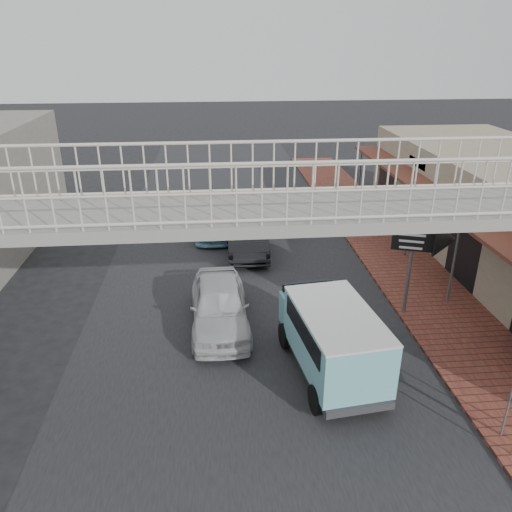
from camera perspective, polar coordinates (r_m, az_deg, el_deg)
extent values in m
plane|color=black|center=(15.54, -1.27, -8.44)|extent=(120.00, 120.00, 0.00)
cube|color=black|center=(15.54, -1.27, -8.43)|extent=(10.00, 60.00, 0.01)
cube|color=brown|center=(19.53, 17.50, -2.36)|extent=(3.00, 40.00, 0.10)
cube|color=brown|center=(19.88, 20.68, 6.50)|extent=(1.80, 18.00, 0.12)
cube|color=silver|center=(23.00, 18.04, 10.09)|extent=(0.08, 2.60, 0.90)
cube|color=#B21914|center=(17.41, 25.93, 4.70)|extent=(0.08, 2.20, 0.80)
cube|color=gray|center=(9.70, 0.09, 4.76)|extent=(14.00, 2.00, 0.24)
cube|color=beige|center=(10.42, -0.39, 9.94)|extent=(14.00, 0.08, 1.10)
cube|color=beige|center=(8.59, 0.66, 6.94)|extent=(14.00, 0.08, 1.10)
imported|color=silver|center=(15.41, -4.21, -5.62)|extent=(1.83, 4.38, 1.48)
imported|color=black|center=(20.88, -1.10, 2.63)|extent=(1.67, 4.63, 1.52)
imported|color=#7ECFDB|center=(25.11, 3.68, 5.92)|extent=(2.33, 4.57, 1.24)
imported|color=#75AECB|center=(23.10, -4.73, 4.48)|extent=(2.07, 4.81, 1.38)
cylinder|color=black|center=(14.61, 3.39, -9.07)|extent=(0.34, 0.76, 0.74)
cylinder|color=black|center=(15.08, 9.47, -8.25)|extent=(0.34, 0.76, 0.74)
cylinder|color=black|center=(12.43, 7.01, -15.97)|extent=(0.34, 0.76, 0.74)
cylinder|color=black|center=(12.98, 14.11, -14.63)|extent=(0.34, 0.76, 0.74)
cube|color=#78C5D0|center=(12.99, 9.09, -9.37)|extent=(2.20, 3.57, 1.42)
cube|color=#78C5D0|center=(14.67, 6.34, -6.15)|extent=(1.81, 1.15, 0.95)
cube|color=black|center=(12.79, 9.20, -7.91)|extent=(2.16, 2.94, 0.53)
cube|color=silver|center=(12.61, 9.30, -6.56)|extent=(2.22, 3.57, 0.06)
imported|color=black|center=(23.87, 11.04, 4.36)|extent=(1.75, 0.93, 0.88)
imported|color=black|center=(26.53, 8.55, 6.53)|extent=(1.56, 0.74, 0.90)
cylinder|color=#59595B|center=(12.39, 27.16, -13.80)|extent=(0.04, 0.04, 2.31)
cylinder|color=#59595B|center=(16.30, 17.12, -1.43)|extent=(0.11, 0.11, 3.07)
cube|color=black|center=(15.85, 17.59, 2.16)|extent=(1.22, 0.48, 0.95)
cone|color=black|center=(15.95, 20.80, 1.83)|extent=(0.98, 1.31, 1.16)
cube|color=white|center=(15.83, 17.39, 1.95)|extent=(0.80, 0.29, 0.63)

